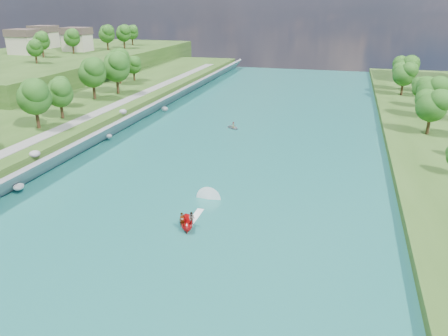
% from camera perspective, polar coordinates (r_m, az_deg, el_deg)
% --- Properties ---
extents(ground, '(260.00, 260.00, 0.00)m').
position_cam_1_polar(ground, '(54.77, -6.84, -7.79)').
color(ground, '#2D5119').
rests_on(ground, ground).
extents(river_water, '(55.00, 240.00, 0.10)m').
position_cam_1_polar(river_water, '(71.87, -0.87, -0.40)').
color(river_water, '#1B6964').
rests_on(river_water, ground).
extents(ridge_west, '(60.00, 120.00, 9.00)m').
position_cam_1_polar(ridge_west, '(173.65, -20.86, 12.41)').
color(ridge_west, '#2D5119').
rests_on(ridge_west, ground).
extents(riprap_bank, '(4.47, 236.00, 4.44)m').
position_cam_1_polar(riprap_bank, '(81.51, -18.74, 2.37)').
color(riprap_bank, slate).
rests_on(riprap_bank, ground).
extents(riverside_path, '(3.00, 200.00, 0.10)m').
position_cam_1_polar(riverside_path, '(85.37, -22.35, 3.95)').
color(riverside_path, gray).
rests_on(riverside_path, berm_west).
extents(ridge_houses, '(29.50, 29.50, 8.40)m').
position_cam_1_polar(ridge_houses, '(180.44, -21.94, 15.38)').
color(ridge_houses, beige).
rests_on(ridge_houses, ridge_west).
extents(trees_east, '(13.85, 140.13, 11.97)m').
position_cam_1_polar(trees_east, '(107.38, 24.85, 8.47)').
color(trees_east, '#255216').
rests_on(trees_east, berm_east).
extents(trees_ridge, '(18.07, 65.96, 10.79)m').
position_cam_1_polar(trees_ridge, '(172.61, -16.61, 16.04)').
color(trees_ridge, '#255216').
rests_on(trees_ridge, ridge_west).
extents(motorboat, '(3.60, 18.72, 2.24)m').
position_cam_1_polar(motorboat, '(55.68, -4.18, -6.36)').
color(motorboat, red).
rests_on(motorboat, river_water).
extents(raft, '(3.94, 3.87, 1.50)m').
position_cam_1_polar(raft, '(96.07, 1.22, 5.38)').
color(raft, gray).
rests_on(raft, river_water).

